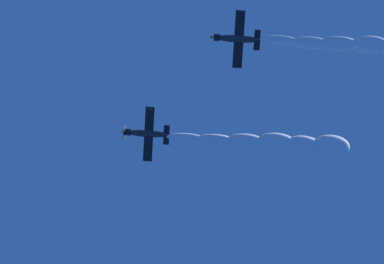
{
  "coord_description": "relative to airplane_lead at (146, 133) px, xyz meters",
  "views": [
    {
      "loc": [
        17.76,
        14.06,
        1.94
      ],
      "look_at": [
        -1.89,
        11.81,
        79.5
      ],
      "focal_mm": 48.3,
      "sensor_mm": 36.0,
      "label": 1
    }
  ],
  "objects": [
    {
      "name": "airplane_left_wingman",
      "position": [
        12.84,
        15.16,
        0.08
      ],
      "size": [
        8.47,
        7.63,
        2.69
      ],
      "color": "#232328"
    },
    {
      "name": "smoke_trail_lead",
      "position": [
        -3.83,
        21.34,
        -0.89
      ],
      "size": [
        7.11,
        28.34,
        3.83
      ],
      "color": "white"
    },
    {
      "name": "airplane_lead",
      "position": [
        0.0,
        0.0,
        0.0
      ],
      "size": [
        8.49,
        7.63,
        2.66
      ],
      "color": "#232328"
    },
    {
      "name": "smoke_trail_left_wingman",
      "position": [
        9.01,
        36.62,
        -0.86
      ],
      "size": [
        7.92,
        28.03,
        3.77
      ],
      "color": "white"
    }
  ]
}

